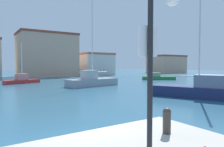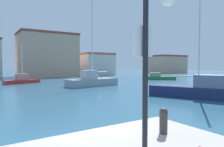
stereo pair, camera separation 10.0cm
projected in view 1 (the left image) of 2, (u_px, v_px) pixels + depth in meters
water at (117, 83)px, 31.68m from camera, size 160.00×160.00×0.00m
lamppost at (150, 8)px, 3.71m from camera, size 1.49×0.34×4.35m
mooring_bollard at (167, 119)px, 5.15m from camera, size 0.21×0.21×0.65m
sailboat_grey_near_pier at (92, 81)px, 27.62m from camera, size 7.35×3.35×11.74m
sailboat_red_distant_east at (22, 80)px, 31.58m from camera, size 5.45×2.86×6.16m
motorboat_green_distant_north at (158, 77)px, 39.32m from camera, size 5.95×5.08×1.36m
sailboat_navy_mid_harbor at (201, 90)px, 17.79m from camera, size 5.48×8.41×10.07m
waterfront_apartments at (47, 55)px, 50.56m from camera, size 13.33×9.63×10.47m
harbor_office at (95, 64)px, 57.49m from camera, size 8.47×8.12×6.04m
yacht_club at (166, 64)px, 73.37m from camera, size 11.84×8.81×6.15m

